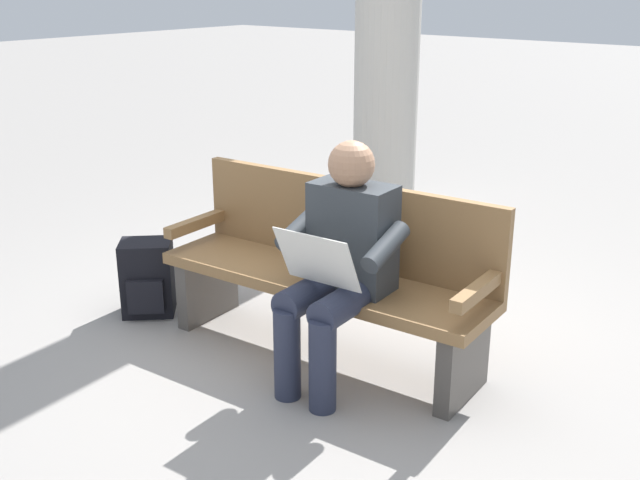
# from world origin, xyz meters

# --- Properties ---
(ground_plane) EXTENTS (40.00, 40.00, 0.00)m
(ground_plane) POSITION_xyz_m (0.00, 0.00, 0.00)
(ground_plane) COLOR gray
(bench_near) EXTENTS (1.83, 0.60, 0.90)m
(bench_near) POSITION_xyz_m (0.00, -0.07, 0.46)
(bench_near) COLOR olive
(bench_near) RESTS_ON ground
(person_seated) EXTENTS (0.59, 0.59, 1.18)m
(person_seated) POSITION_xyz_m (-0.23, 0.15, 0.63)
(person_seated) COLOR #33383D
(person_seated) RESTS_ON ground
(backpack) EXTENTS (0.37, 0.37, 0.44)m
(backpack) POSITION_xyz_m (1.12, 0.23, 0.22)
(backpack) COLOR black
(backpack) RESTS_ON ground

